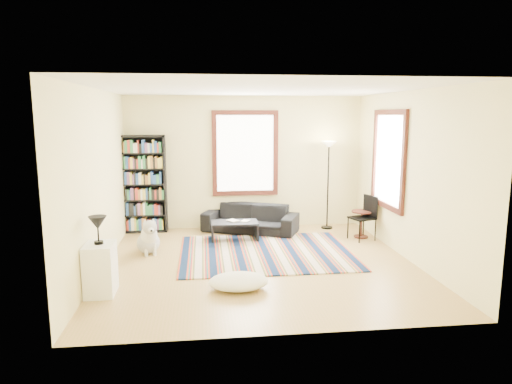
{
  "coord_description": "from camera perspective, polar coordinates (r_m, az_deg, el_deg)",
  "views": [
    {
      "loc": [
        -0.9,
        -7.14,
        2.4
      ],
      "look_at": [
        0.0,
        0.5,
        1.1
      ],
      "focal_mm": 32.0,
      "sensor_mm": 36.0,
      "label": 1
    }
  ],
  "objects": [
    {
      "name": "folding_chair",
      "position": [
        9.08,
        13.1,
        -3.19
      ],
      "size": [
        0.53,
        0.51,
        0.86
      ],
      "primitive_type": "cube",
      "rotation": [
        0.0,
        0.0,
        0.33
      ],
      "color": "black",
      "rests_on": "floor"
    },
    {
      "name": "dog",
      "position": [
        8.24,
        -13.34,
        -5.34
      ],
      "size": [
        0.6,
        0.73,
        0.63
      ],
      "primitive_type": null,
      "rotation": [
        0.0,
        0.0,
        0.28
      ],
      "color": "silver",
      "rests_on": "floor"
    },
    {
      "name": "ceiling",
      "position": [
        7.21,
        0.47,
        13.16
      ],
      "size": [
        5.0,
        5.0,
        0.1
      ],
      "primitive_type": "cube",
      "color": "white",
      "rests_on": "floor"
    },
    {
      "name": "floor_lamp",
      "position": [
        9.77,
        8.98,
        0.82
      ],
      "size": [
        0.33,
        0.33,
        1.86
      ],
      "primitive_type": null,
      "rotation": [
        0.0,
        0.0,
        -0.1
      ],
      "color": "black",
      "rests_on": "floor"
    },
    {
      "name": "wall_back",
      "position": [
        9.78,
        -1.4,
        3.73
      ],
      "size": [
        5.0,
        0.1,
        2.8
      ],
      "primitive_type": "cube",
      "color": "beige",
      "rests_on": "floor"
    },
    {
      "name": "wall_right",
      "position": [
        7.99,
        18.92,
        1.88
      ],
      "size": [
        0.1,
        5.0,
        2.8
      ],
      "primitive_type": "cube",
      "color": "beige",
      "rests_on": "floor"
    },
    {
      "name": "window_right",
      "position": [
        8.66,
        16.25,
        3.91
      ],
      "size": [
        0.06,
        1.2,
        1.6
      ],
      "primitive_type": "cube",
      "color": "white",
      "rests_on": "wall_right"
    },
    {
      "name": "sofa",
      "position": [
        9.48,
        -0.73,
        -3.31
      ],
      "size": [
        2.08,
        1.47,
        0.57
      ],
      "primitive_type": "imported",
      "rotation": [
        0.0,
        0.0,
        -0.41
      ],
      "color": "black",
      "rests_on": "floor"
    },
    {
      "name": "window_back",
      "position": [
        9.69,
        -1.36,
        4.86
      ],
      "size": [
        1.2,
        0.06,
        1.6
      ],
      "primitive_type": "cube",
      "color": "white",
      "rests_on": "wall_back"
    },
    {
      "name": "white_cabinet",
      "position": [
        6.58,
        -18.88,
        -9.09
      ],
      "size": [
        0.39,
        0.5,
        0.7
      ],
      "primitive_type": "cube",
      "rotation": [
        0.0,
        0.0,
        0.01
      ],
      "color": "white",
      "rests_on": "floor"
    },
    {
      "name": "wall_left",
      "position": [
        7.4,
        -19.54,
        1.26
      ],
      "size": [
        0.1,
        5.0,
        2.8
      ],
      "primitive_type": "cube",
      "color": "beige",
      "rests_on": "floor"
    },
    {
      "name": "rug",
      "position": [
        8.11,
        1.21,
        -7.55
      ],
      "size": [
        2.99,
        2.39,
        0.02
      ],
      "primitive_type": "cube",
      "color": "#0B1C3A",
      "rests_on": "floor"
    },
    {
      "name": "side_table",
      "position": [
        9.28,
        13.03,
        -3.93
      ],
      "size": [
        0.46,
        0.46,
        0.54
      ],
      "primitive_type": "cylinder",
      "rotation": [
        0.0,
        0.0,
        0.18
      ],
      "color": "#451811",
      "rests_on": "floor"
    },
    {
      "name": "floor_cushion",
      "position": [
        6.5,
        -2.19,
        -11.1
      ],
      "size": [
        1.02,
        0.92,
        0.21
      ],
      "primitive_type": "ellipsoid",
      "rotation": [
        0.0,
        0.0,
        0.43
      ],
      "color": "silver",
      "rests_on": "floor"
    },
    {
      "name": "floor",
      "position": [
        7.6,
        0.44,
        -9.21
      ],
      "size": [
        5.0,
        5.0,
        0.1
      ],
      "primitive_type": "cube",
      "color": "tan",
      "rests_on": "ground"
    },
    {
      "name": "coffee_table",
      "position": [
        8.9,
        -2.7,
        -4.86
      ],
      "size": [
        0.99,
        0.7,
        0.36
      ],
      "primitive_type": "cube",
      "rotation": [
        0.0,
        0.0,
        0.24
      ],
      "color": "black",
      "rests_on": "floor"
    },
    {
      "name": "book_b",
      "position": [
        8.91,
        -1.77,
        -3.59
      ],
      "size": [
        0.22,
        0.24,
        0.01
      ],
      "primitive_type": "imported",
      "rotation": [
        0.0,
        0.0,
        -0.5
      ],
      "color": "beige",
      "rests_on": "coffee_table"
    },
    {
      "name": "book_a",
      "position": [
        8.85,
        -3.36,
        -3.68
      ],
      "size": [
        0.28,
        0.27,
        0.02
      ],
      "primitive_type": "imported",
      "rotation": [
        0.0,
        0.0,
        0.59
      ],
      "color": "beige",
      "rests_on": "coffee_table"
    },
    {
      "name": "table_lamp",
      "position": [
        6.44,
        -19.15,
        -4.53
      ],
      "size": [
        0.29,
        0.29,
        0.38
      ],
      "primitive_type": null,
      "rotation": [
        0.0,
        0.0,
        -0.26
      ],
      "color": "black",
      "rests_on": "white_cabinet"
    },
    {
      "name": "wall_front",
      "position": [
        4.78,
        4.26,
        -2.52
      ],
      "size": [
        5.0,
        0.1,
        2.8
      ],
      "primitive_type": "cube",
      "color": "beige",
      "rests_on": "floor"
    },
    {
      "name": "bookshelf",
      "position": [
        9.64,
        -13.82,
        0.97
      ],
      "size": [
        0.9,
        0.3,
        2.0
      ],
      "primitive_type": "cube",
      "color": "black",
      "rests_on": "floor"
    }
  ]
}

